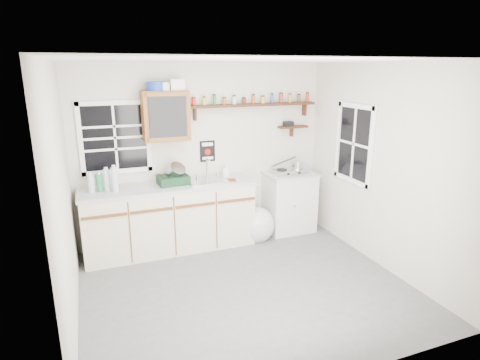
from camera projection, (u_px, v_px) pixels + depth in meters
name	position (u px, v px, depth m)	size (l,w,h in m)	color
room	(245.00, 182.00, 4.29)	(3.64, 3.24, 2.54)	#545356
main_cabinet	(170.00, 217.00, 5.47)	(2.31, 0.63, 0.92)	beige
right_cabinet	(289.00, 202.00, 6.13)	(0.73, 0.57, 0.91)	silver
sink	(207.00, 180.00, 5.54)	(0.52, 0.44, 0.29)	#B3B3B8
upper_cabinet	(166.00, 116.00, 5.24)	(0.60, 0.32, 0.65)	brown
upper_cabinet_clutter	(164.00, 86.00, 5.14)	(0.48, 0.24, 0.14)	#1A3AAC
spice_shelf	(254.00, 104.00, 5.72)	(1.91, 0.18, 0.35)	black
secondary_shelf	(291.00, 126.00, 6.04)	(0.45, 0.16, 0.24)	black
warning_sign	(208.00, 151.00, 5.73)	(0.22, 0.02, 0.30)	black
window_back	(115.00, 138.00, 5.22)	(0.93, 0.03, 0.98)	black
window_right	(354.00, 144.00, 5.35)	(0.03, 0.78, 1.08)	black
water_bottles	(104.00, 181.00, 5.05)	(0.36, 0.18, 0.34)	silver
dish_rack	(174.00, 177.00, 5.38)	(0.42, 0.33, 0.30)	black
soap_bottle	(226.00, 170.00, 5.77)	(0.08, 0.08, 0.18)	silver
rag	(231.00, 180.00, 5.55)	(0.13, 0.11, 0.02)	maroon
hotplate	(289.00, 171.00, 5.97)	(0.52, 0.29, 0.07)	#B3B3B8
saucepan	(297.00, 165.00, 6.00)	(0.42, 0.28, 0.19)	#B3B3B8
trash_bag	(257.00, 225.00, 5.83)	(0.46, 0.42, 0.53)	beige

